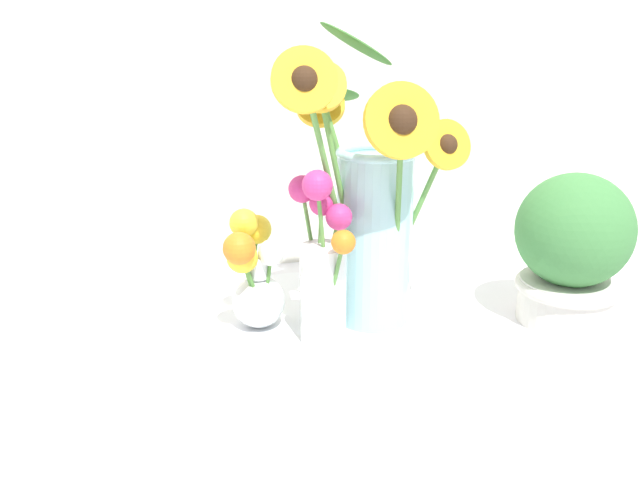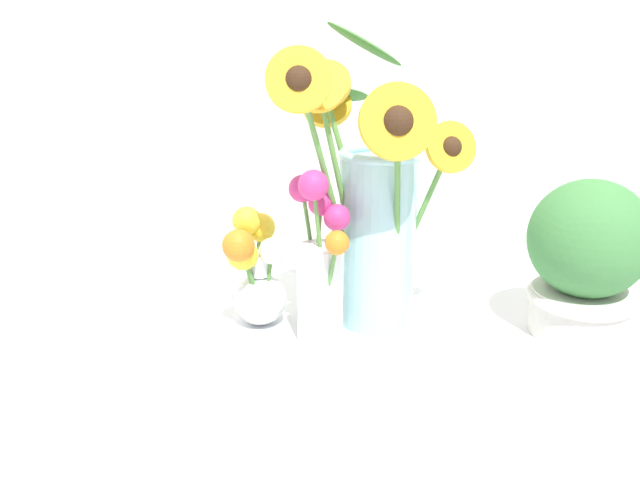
# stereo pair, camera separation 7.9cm
# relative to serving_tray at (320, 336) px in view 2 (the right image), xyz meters

# --- Properties ---
(ground_plane) EXTENTS (6.00, 6.00, 0.00)m
(ground_plane) POSITION_rel_serving_tray_xyz_m (0.04, -0.10, -0.01)
(ground_plane) COLOR silver
(serving_tray) EXTENTS (0.42, 0.42, 0.02)m
(serving_tray) POSITION_rel_serving_tray_xyz_m (0.00, 0.00, 0.00)
(serving_tray) COLOR silver
(serving_tray) RESTS_ON ground_plane
(mason_jar_sunflowers) EXTENTS (0.28, 0.21, 0.39)m
(mason_jar_sunflowers) POSITION_rel_serving_tray_xyz_m (0.07, 0.01, 0.17)
(mason_jar_sunflowers) COLOR #9ED1D6
(mason_jar_sunflowers) RESTS_ON serving_tray
(vase_small_center) EXTENTS (0.07, 0.11, 0.22)m
(vase_small_center) POSITION_rel_serving_tray_xyz_m (-0.00, -0.03, 0.11)
(vase_small_center) COLOR white
(vase_small_center) RESTS_ON serving_tray
(vase_bulb_right) EXTENTS (0.08, 0.10, 0.16)m
(vase_bulb_right) POSITION_rel_serving_tray_xyz_m (-0.08, 0.03, 0.09)
(vase_bulb_right) COLOR white
(vase_bulb_right) RESTS_ON serving_tray
(potted_plant) EXTENTS (0.16, 0.16, 0.22)m
(potted_plant) POSITION_rel_serving_tray_xyz_m (0.36, -0.02, 0.10)
(potted_plant) COLOR beige
(potted_plant) RESTS_ON ground_plane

